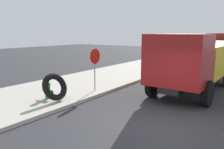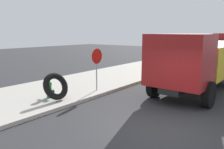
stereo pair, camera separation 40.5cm
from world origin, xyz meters
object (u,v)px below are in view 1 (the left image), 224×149
at_px(fire_hydrant, 48,89).
at_px(dump_truck_gray, 217,50).
at_px(loose_tire, 55,87).
at_px(stop_sign, 95,62).
at_px(dump_truck_yellow, 194,61).

height_order(fire_hydrant, dump_truck_gray, dump_truck_gray).
xyz_separation_m(loose_tire, stop_sign, (2.39, -0.29, 0.86)).
distance_m(fire_hydrant, dump_truck_gray, 14.65).
relative_size(stop_sign, dump_truck_yellow, 0.30).
relative_size(fire_hydrant, loose_tire, 0.64).
bearing_deg(dump_truck_yellow, dump_truck_gray, 3.05).
height_order(dump_truck_yellow, dump_truck_gray, same).
distance_m(fire_hydrant, stop_sign, 2.70).
bearing_deg(stop_sign, dump_truck_gray, -16.98).
height_order(loose_tire, stop_sign, stop_sign).
distance_m(dump_truck_yellow, dump_truck_gray, 8.47).
xyz_separation_m(stop_sign, dump_truck_yellow, (3.15, -3.99, -0.01)).
bearing_deg(loose_tire, dump_truck_gray, -15.33).
bearing_deg(fire_hydrant, loose_tire, -94.65).
xyz_separation_m(loose_tire, dump_truck_gray, (13.99, -3.84, 0.85)).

